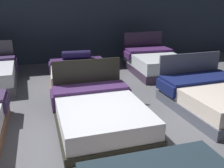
# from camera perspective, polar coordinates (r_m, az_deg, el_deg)

# --- Properties ---
(ground_plane) EXTENTS (18.00, 18.00, 0.02)m
(ground_plane) POSITION_cam_1_polar(r_m,az_deg,el_deg) (4.23, -1.64, -10.87)
(ground_plane) COLOR #5B5B60
(showroom_back_wall) EXTENTS (18.00, 0.06, 3.50)m
(showroom_back_wall) POSITION_cam_1_polar(r_m,az_deg,el_deg) (8.83, -10.55, 16.22)
(showroom_back_wall) COLOR #333D4C
(showroom_back_wall) RESTS_ON ground_plane
(bed_4) EXTENTS (1.55, 2.09, 0.96)m
(bed_4) POSITION_cam_1_polar(r_m,az_deg,el_deg) (4.35, -3.02, -6.51)
(bed_4) COLOR black
(bed_4) RESTS_ON ground_plane
(bed_5) EXTENTS (1.76, 2.05, 0.97)m
(bed_5) POSITION_cam_1_polar(r_m,az_deg,el_deg) (5.32, 22.74, -2.85)
(bed_5) COLOR #4F5360
(bed_5) RESTS_ON ground_plane
(bed_7) EXTENTS (1.69, 2.16, 0.68)m
(bed_7) POSITION_cam_1_polar(r_m,az_deg,el_deg) (6.94, -7.63, 2.90)
(bed_7) COLOR brown
(bed_7) RESTS_ON ground_plane
(bed_8) EXTENTS (1.54, 2.21, 1.10)m
(bed_8) POSITION_cam_1_polar(r_m,az_deg,el_deg) (7.65, 9.72, 4.93)
(bed_8) COLOR #34263A
(bed_8) RESTS_ON ground_plane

